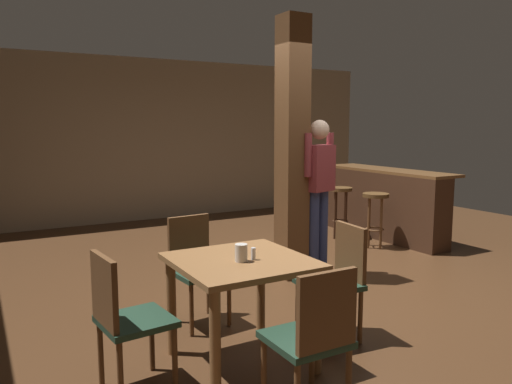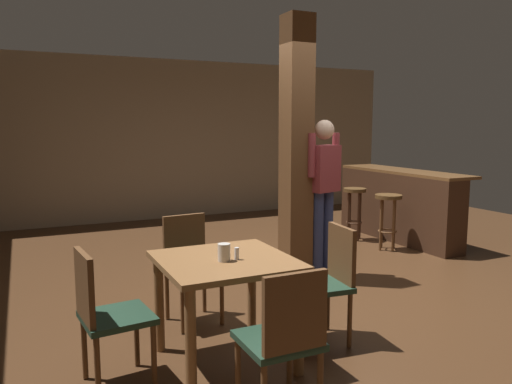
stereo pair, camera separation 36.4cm
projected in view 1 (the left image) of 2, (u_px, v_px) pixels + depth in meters
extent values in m
plane|color=#422816|center=(327.00, 284.00, 5.26)|extent=(10.80, 10.80, 0.00)
cube|color=gray|center=(174.00, 140.00, 8.95)|extent=(8.00, 0.10, 2.80)
cube|color=brown|center=(292.00, 150.00, 5.34)|extent=(0.28, 0.28, 2.80)
cube|color=brown|center=(241.00, 262.00, 3.43)|extent=(0.89, 0.89, 0.04)
cylinder|color=brown|center=(261.00, 290.00, 3.99)|extent=(0.07, 0.07, 0.71)
cylinder|color=brown|center=(171.00, 307.00, 3.62)|extent=(0.07, 0.07, 0.71)
cylinder|color=brown|center=(317.00, 322.00, 3.34)|extent=(0.07, 0.07, 0.71)
cylinder|color=brown|center=(215.00, 346.00, 2.97)|extent=(0.07, 0.07, 0.71)
cube|color=#1E3828|center=(329.00, 284.00, 3.84)|extent=(0.46, 0.46, 0.04)
cube|color=brown|center=(350.00, 253.00, 3.89)|extent=(0.07, 0.38, 0.45)
cylinder|color=brown|center=(321.00, 324.00, 3.64)|extent=(0.04, 0.04, 0.43)
cylinder|color=brown|center=(298.00, 308.00, 3.96)|extent=(0.04, 0.04, 0.43)
cylinder|color=brown|center=(360.00, 316.00, 3.78)|extent=(0.04, 0.04, 0.43)
cylinder|color=brown|center=(335.00, 301.00, 4.10)|extent=(0.04, 0.04, 0.43)
cube|color=#1E3828|center=(306.00, 339.00, 2.85)|extent=(0.42, 0.42, 0.04)
cube|color=brown|center=(327.00, 312.00, 2.66)|extent=(0.38, 0.04, 0.45)
cylinder|color=brown|center=(264.00, 371.00, 2.95)|extent=(0.04, 0.04, 0.43)
cylinder|color=brown|center=(312.00, 357.00, 3.12)|extent=(0.04, 0.04, 0.43)
cylinder|color=brown|center=(348.00, 382.00, 2.82)|extent=(0.04, 0.04, 0.43)
cube|color=#1E3828|center=(200.00, 272.00, 4.15)|extent=(0.46, 0.46, 0.04)
cube|color=brown|center=(189.00, 242.00, 4.27)|extent=(0.38, 0.07, 0.45)
cylinder|color=brown|center=(229.00, 300.00, 4.13)|extent=(0.04, 0.04, 0.43)
cylinder|color=brown|center=(191.00, 309.00, 3.93)|extent=(0.04, 0.04, 0.43)
cylinder|color=brown|center=(208.00, 289.00, 4.42)|extent=(0.04, 0.04, 0.43)
cylinder|color=brown|center=(172.00, 297.00, 4.22)|extent=(0.04, 0.04, 0.43)
cube|color=#1E3828|center=(136.00, 321.00, 3.12)|extent=(0.46, 0.46, 0.04)
cube|color=brown|center=(104.00, 292.00, 2.98)|extent=(0.07, 0.38, 0.45)
cylinder|color=brown|center=(152.00, 339.00, 3.39)|extent=(0.04, 0.04, 0.43)
cylinder|color=brown|center=(175.00, 358.00, 3.11)|extent=(0.04, 0.04, 0.43)
cylinder|color=brown|center=(101.00, 352.00, 3.19)|extent=(0.04, 0.04, 0.43)
cylinder|color=brown|center=(120.00, 374.00, 2.91)|extent=(0.04, 0.04, 0.43)
cylinder|color=beige|center=(241.00, 253.00, 3.35)|extent=(0.08, 0.08, 0.12)
cylinder|color=silver|center=(253.00, 254.00, 3.40)|extent=(0.03, 0.03, 0.08)
cube|color=maroon|center=(319.00, 168.00, 5.42)|extent=(0.38, 0.29, 0.50)
sphere|color=beige|center=(320.00, 130.00, 5.37)|extent=(0.26, 0.26, 0.21)
cylinder|color=navy|center=(322.00, 232.00, 5.58)|extent=(0.15, 0.15, 0.95)
cylinder|color=navy|center=(313.00, 234.00, 5.47)|extent=(0.15, 0.15, 0.95)
cylinder|color=maroon|center=(330.00, 154.00, 5.54)|extent=(0.10, 0.10, 0.46)
cylinder|color=maroon|center=(308.00, 155.00, 5.27)|extent=(0.10, 0.10, 0.46)
cube|color=brown|center=(388.00, 170.00, 7.36)|extent=(0.56, 2.24, 0.04)
cube|color=#382114|center=(382.00, 205.00, 7.38)|extent=(0.36, 2.24, 0.98)
cylinder|color=#4C3319|center=(376.00, 195.00, 6.75)|extent=(0.35, 0.35, 0.05)
torus|color=brown|center=(375.00, 229.00, 6.81)|extent=(0.25, 0.25, 0.02)
cylinder|color=brown|center=(369.00, 221.00, 6.89)|extent=(0.03, 0.03, 0.70)
cylinder|color=brown|center=(381.00, 224.00, 6.70)|extent=(0.03, 0.03, 0.70)
cylinder|color=brown|center=(381.00, 221.00, 6.85)|extent=(0.03, 0.03, 0.70)
cylinder|color=brown|center=(369.00, 223.00, 6.74)|extent=(0.03, 0.03, 0.70)
cylinder|color=#4C3319|center=(341.00, 189.00, 7.29)|extent=(0.32, 0.32, 0.05)
torus|color=#382114|center=(340.00, 221.00, 7.36)|extent=(0.23, 0.23, 0.02)
cylinder|color=#382114|center=(336.00, 213.00, 7.44)|extent=(0.03, 0.03, 0.71)
cylinder|color=#382114|center=(345.00, 216.00, 7.26)|extent=(0.03, 0.03, 0.71)
cylinder|color=#382114|center=(346.00, 214.00, 7.40)|extent=(0.03, 0.03, 0.71)
cylinder|color=#382114|center=(335.00, 215.00, 7.29)|extent=(0.03, 0.03, 0.71)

